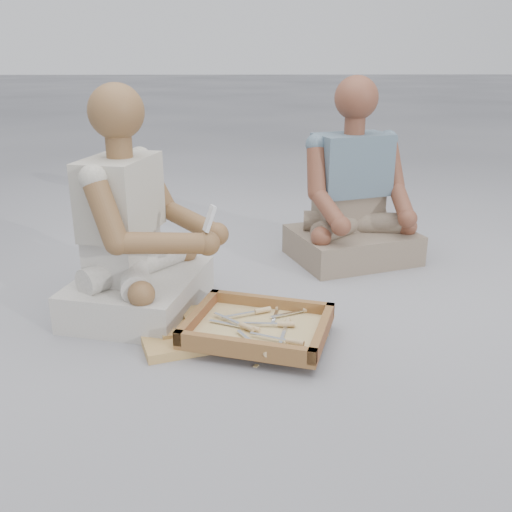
{
  "coord_description": "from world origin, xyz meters",
  "views": [
    {
      "loc": [
        -0.16,
        -2.13,
        1.1
      ],
      "look_at": [
        -0.1,
        0.12,
        0.3
      ],
      "focal_mm": 40.0,
      "sensor_mm": 36.0,
      "label": 1
    }
  ],
  "objects_px": {
    "tool_tray": "(258,328)",
    "companion": "(353,201)",
    "carved_panel": "(210,327)",
    "craftsman": "(135,238)"
  },
  "relations": [
    {
      "from": "tool_tray",
      "to": "craftsman",
      "type": "relative_size",
      "value": 0.66
    },
    {
      "from": "carved_panel",
      "to": "craftsman",
      "type": "xyz_separation_m",
      "value": [
        -0.33,
        0.23,
        0.32
      ]
    },
    {
      "from": "tool_tray",
      "to": "craftsman",
      "type": "distance_m",
      "value": 0.68
    },
    {
      "from": "carved_panel",
      "to": "companion",
      "type": "bearing_deg",
      "value": 50.02
    },
    {
      "from": "tool_tray",
      "to": "companion",
      "type": "height_order",
      "value": "companion"
    },
    {
      "from": "tool_tray",
      "to": "companion",
      "type": "relative_size",
      "value": 0.66
    },
    {
      "from": "tool_tray",
      "to": "craftsman",
      "type": "bearing_deg",
      "value": 148.5
    },
    {
      "from": "craftsman",
      "to": "carved_panel",
      "type": "bearing_deg",
      "value": 69.5
    },
    {
      "from": "carved_panel",
      "to": "tool_tray",
      "type": "height_order",
      "value": "tool_tray"
    },
    {
      "from": "craftsman",
      "to": "companion",
      "type": "height_order",
      "value": "companion"
    }
  ]
}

